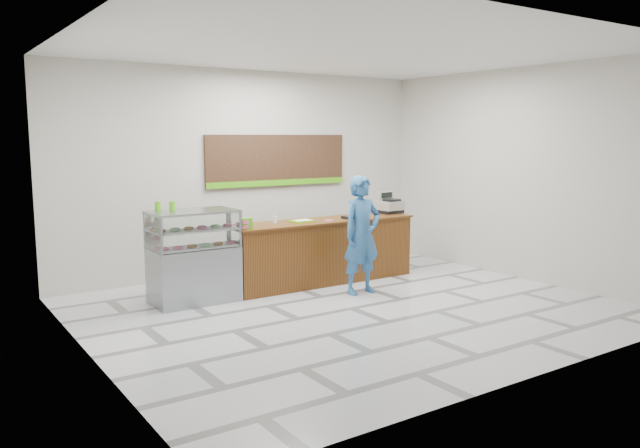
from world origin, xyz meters
TOP-DOWN VIEW (x-y plane):
  - floor at (0.00, 0.00)m, footprint 7.00×7.00m
  - back_wall at (0.00, 3.00)m, footprint 7.00×0.00m
  - ceiling at (0.00, 0.00)m, footprint 7.00×7.00m
  - sales_counter at (0.55, 1.55)m, footprint 3.26×0.76m
  - display_case at (-1.67, 1.55)m, footprint 1.22×0.72m
  - menu_board at (0.55, 2.96)m, footprint 2.80×0.06m
  - cash_register at (2.05, 1.67)m, footprint 0.42×0.44m
  - card_terminal at (0.95, 1.44)m, footprint 0.08×0.16m
  - serving_tray at (0.19, 1.58)m, footprint 0.37×0.28m
  - napkin_box at (-0.95, 1.51)m, footprint 0.15×0.15m
  - straw_cup at (-0.27, 1.65)m, footprint 0.07×0.07m
  - promo_box at (-0.95, 1.33)m, footprint 0.20×0.14m
  - donut_decal at (0.60, 1.43)m, footprint 0.15×0.15m
  - green_cup_left at (-2.09, 1.79)m, footprint 0.08×0.08m
  - green_cup_right at (-1.90, 1.73)m, footprint 0.08×0.08m
  - customer at (0.65, 0.63)m, footprint 0.65×0.43m

SIDE VIEW (x-z plane):
  - floor at x=0.00m, z-range 0.00..0.00m
  - sales_counter at x=0.55m, z-range 0.00..1.03m
  - display_case at x=-1.67m, z-range 0.01..1.34m
  - customer at x=0.65m, z-range 0.00..1.79m
  - donut_decal at x=0.60m, z-range 1.03..1.03m
  - serving_tray at x=0.19m, z-range 1.03..1.05m
  - card_terminal at x=0.95m, z-range 1.03..1.07m
  - straw_cup at x=-0.27m, z-range 1.03..1.14m
  - napkin_box at x=-0.95m, z-range 1.03..1.14m
  - promo_box at x=-0.95m, z-range 1.03..1.19m
  - cash_register at x=2.05m, z-range 0.98..1.35m
  - green_cup_right at x=-1.90m, z-range 1.33..1.46m
  - green_cup_left at x=-2.09m, z-range 1.33..1.46m
  - back_wall at x=0.00m, z-range -1.75..5.25m
  - menu_board at x=0.55m, z-range 1.48..2.38m
  - ceiling at x=0.00m, z-range 3.50..3.50m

